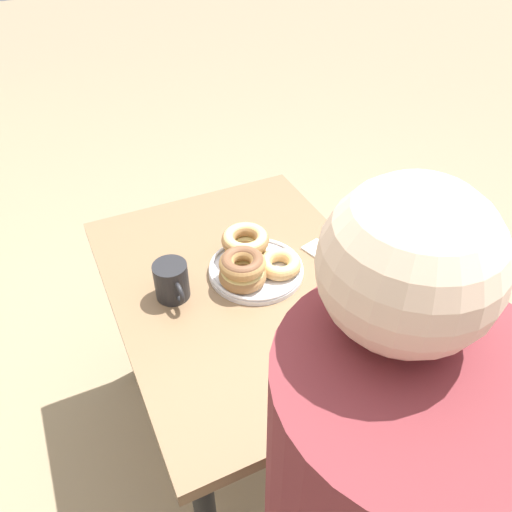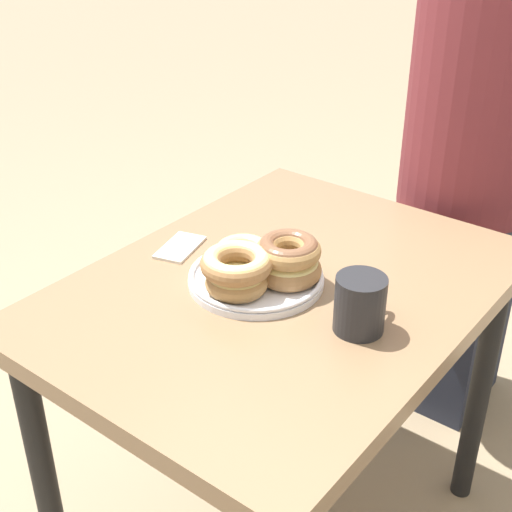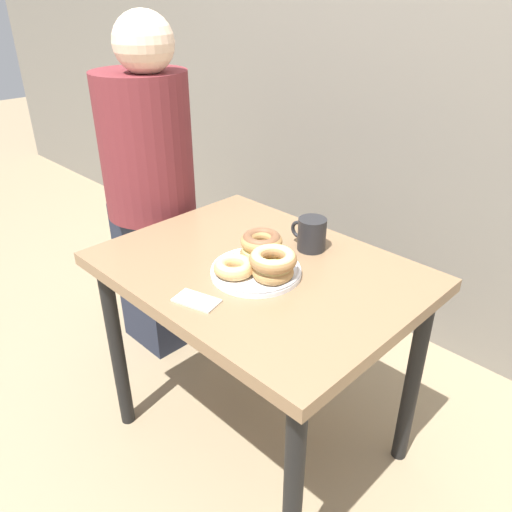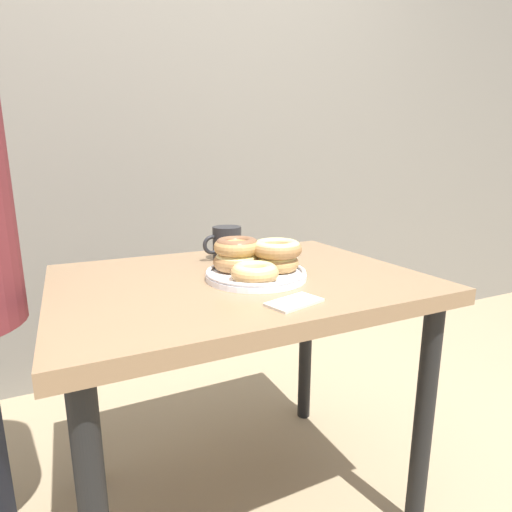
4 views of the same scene
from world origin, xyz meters
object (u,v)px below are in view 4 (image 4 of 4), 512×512
object	(u,v)px
donut_plate	(256,261)
coffee_mug	(226,243)
dining_table	(239,309)
napkin	(294,302)

from	to	relation	value
donut_plate	coffee_mug	bearing A→B (deg)	89.03
dining_table	donut_plate	bearing A→B (deg)	-40.38
dining_table	coffee_mug	xyz separation A→B (m)	(0.04, 0.19, 0.15)
donut_plate	napkin	distance (m)	0.23
dining_table	donut_plate	distance (m)	0.15
napkin	coffee_mug	bearing A→B (deg)	87.37
coffee_mug	dining_table	bearing A→B (deg)	-101.76
napkin	dining_table	bearing A→B (deg)	94.44
donut_plate	coffee_mug	distance (m)	0.22
coffee_mug	napkin	distance (m)	0.45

